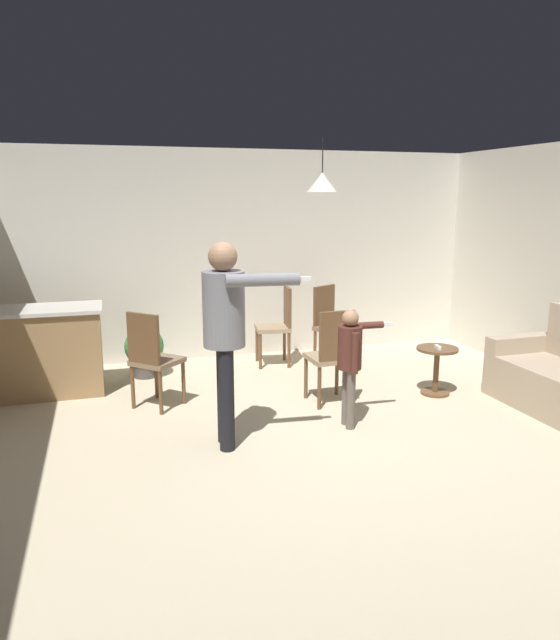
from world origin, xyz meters
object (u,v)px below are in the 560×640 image
at_px(kitchen_counter, 44,351).
at_px(person_child, 351,355).
at_px(person_adult, 226,322).
at_px(dining_chair_spare, 278,322).
at_px(side_table_by_couch, 436,365).
at_px(dining_chair_near_wall, 152,356).
at_px(potted_plant_corner, 144,345).
at_px(dining_chair_by_counter, 332,353).
at_px(spare_remote_on_table, 438,347).
at_px(dining_chair_centre_back, 331,322).

relative_size(kitchen_counter, person_child, 1.13).
bearing_deg(person_adult, dining_chair_spare, 159.37).
xyz_separation_m(side_table_by_couch, dining_chair_near_wall, (-2.96, 0.43, 0.22)).
xyz_separation_m(kitchen_counter, potted_plant_corner, (1.07, 0.32, -0.09)).
distance_m(dining_chair_by_counter, dining_chair_spare, 1.57).
bearing_deg(dining_chair_by_counter, spare_remote_on_table, -6.73).
height_order(kitchen_counter, dining_chair_centre_back, dining_chair_centre_back).
xyz_separation_m(dining_chair_by_counter, dining_chair_spare, (-0.10, 1.57, 0.00)).
xyz_separation_m(kitchen_counter, dining_chair_centre_back, (3.39, 0.21, 0.07)).
bearing_deg(dining_chair_centre_back, dining_chair_near_wall, -6.20).
bearing_deg(spare_remote_on_table, person_child, -156.66).
bearing_deg(dining_chair_spare, dining_chair_centre_back, -96.90).
bearing_deg(potted_plant_corner, person_child, -51.03).
height_order(side_table_by_couch, dining_chair_centre_back, dining_chair_centre_back).
bearing_deg(person_adult, person_child, 100.47).
bearing_deg(person_child, dining_chair_by_counter, 176.73).
distance_m(side_table_by_couch, potted_plant_corner, 3.35).
bearing_deg(dining_chair_spare, person_child, -171.01).
height_order(person_child, dining_chair_near_wall, person_child).
relative_size(kitchen_counter, dining_chair_spare, 1.26).
relative_size(side_table_by_couch, dining_chair_by_counter, 0.52).
distance_m(person_child, dining_chair_centre_back, 2.10).
distance_m(side_table_by_couch, person_adult, 2.63).
xyz_separation_m(person_adult, dining_chair_by_counter, (1.23, 0.71, -0.54)).
height_order(kitchen_counter, person_adult, person_adult).
xyz_separation_m(person_adult, dining_chair_centre_back, (1.77, 2.11, -0.54)).
bearing_deg(kitchen_counter, dining_chair_spare, 7.89).
xyz_separation_m(dining_chair_by_counter, dining_chair_centre_back, (0.54, 1.40, 0.00)).
relative_size(person_child, spare_remote_on_table, 8.54).
bearing_deg(potted_plant_corner, person_adult, -76.21).
relative_size(person_adult, dining_chair_by_counter, 1.75).
distance_m(person_child, dining_chair_by_counter, 0.63).
bearing_deg(person_child, person_adult, -82.84).
bearing_deg(spare_remote_on_table, person_adult, -165.32).
bearing_deg(person_adult, dining_chair_near_wall, -148.50).
distance_m(person_child, potted_plant_corner, 2.74).
relative_size(side_table_by_couch, person_adult, 0.30).
relative_size(dining_chair_near_wall, potted_plant_corner, 1.42).
xyz_separation_m(kitchen_counter, dining_chair_spare, (2.74, 0.38, 0.07)).
bearing_deg(dining_chair_centre_back, person_child, 43.67).
bearing_deg(kitchen_counter, person_adult, -49.53).
height_order(person_adult, dining_chair_centre_back, person_adult).
relative_size(potted_plant_corner, spare_remote_on_table, 5.41).
distance_m(dining_chair_by_counter, spare_remote_on_table, 1.18).
xyz_separation_m(dining_chair_near_wall, dining_chair_centre_back, (2.30, 1.00, 0.00)).
xyz_separation_m(dining_chair_by_counter, spare_remote_on_table, (1.17, -0.08, -0.01)).
xyz_separation_m(person_child, dining_chair_near_wall, (-1.70, 1.01, -0.14)).
bearing_deg(dining_chair_centre_back, spare_remote_on_table, 83.50).
height_order(person_adult, dining_chair_by_counter, person_adult).
relative_size(side_table_by_couch, dining_chair_spare, 0.52).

